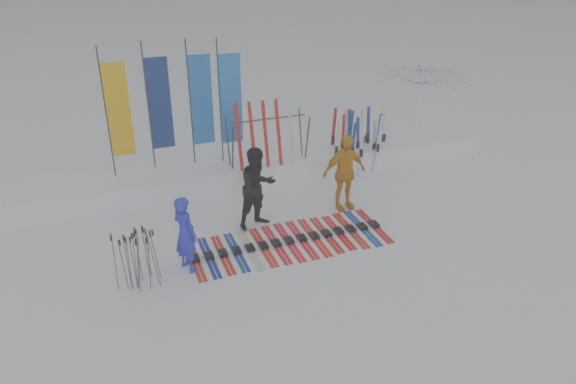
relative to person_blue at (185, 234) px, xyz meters
name	(u,v)px	position (x,y,z in m)	size (l,w,h in m)	color
ground	(306,271)	(2.20, -0.92, -0.81)	(120.00, 120.00, 0.00)	white
snow_bank	(243,169)	(2.20, 3.68, -0.51)	(14.00, 1.60, 0.60)	white
person_blue	(185,234)	(0.00, 0.00, 0.00)	(0.59, 0.39, 1.62)	#2129C4
person_black	(258,188)	(1.87, 1.19, 0.14)	(0.93, 0.72, 1.91)	black
person_yellow	(344,173)	(4.05, 1.29, 0.13)	(1.11, 0.46, 1.89)	orange
tent_canopy	(419,107)	(7.84, 4.16, 0.45)	(2.76, 2.81, 2.53)	white
ski_row	(289,241)	(2.27, 0.23, -0.78)	(4.33, 1.70, 0.07)	red
pole_cluster	(138,260)	(-0.97, -0.28, -0.21)	(0.84, 0.45, 1.26)	#595B60
feather_flags	(177,104)	(0.65, 3.85, 1.43)	(3.33, 0.26, 3.20)	#383A3F
ski_rack	(268,134)	(2.80, 3.28, 0.57)	(2.04, 0.80, 1.23)	#383A3F
upright_skis	(360,140)	(5.50, 3.34, 0.00)	(1.73, 1.05, 1.70)	silver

